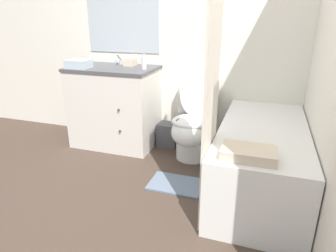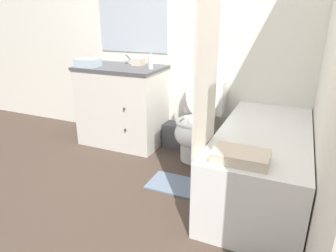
{
  "view_description": "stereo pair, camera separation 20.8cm",
  "coord_description": "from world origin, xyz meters",
  "px_view_note": "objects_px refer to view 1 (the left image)",
  "views": [
    {
      "loc": [
        0.82,
        -1.45,
        1.38
      ],
      "look_at": [
        0.09,
        0.74,
        0.52
      ],
      "focal_mm": 32.0,
      "sensor_mm": 36.0,
      "label": 1
    },
    {
      "loc": [
        1.01,
        -1.37,
        1.38
      ],
      "look_at": [
        0.09,
        0.74,
        0.52
      ],
      "focal_mm": 32.0,
      "sensor_mm": 36.0,
      "label": 2
    }
  ],
  "objects_px": {
    "vanity_cabinet": "(115,106)",
    "soap_dispenser": "(144,63)",
    "bathtub": "(260,158)",
    "wastebasket": "(168,135)",
    "sink_faucet": "(121,61)",
    "tissue_box": "(130,62)",
    "toilet": "(193,124)",
    "hand_towel_folded": "(79,64)",
    "bath_towel_folded": "(249,153)",
    "bath_mat": "(176,184)"
  },
  "relations": [
    {
      "from": "hand_towel_folded",
      "to": "bath_mat",
      "type": "height_order",
      "value": "hand_towel_folded"
    },
    {
      "from": "bath_towel_folded",
      "to": "bath_mat",
      "type": "height_order",
      "value": "bath_towel_folded"
    },
    {
      "from": "bathtub",
      "to": "hand_towel_folded",
      "type": "height_order",
      "value": "hand_towel_folded"
    },
    {
      "from": "vanity_cabinet",
      "to": "bath_mat",
      "type": "distance_m",
      "value": 1.2
    },
    {
      "from": "vanity_cabinet",
      "to": "bathtub",
      "type": "height_order",
      "value": "vanity_cabinet"
    },
    {
      "from": "wastebasket",
      "to": "bath_towel_folded",
      "type": "distance_m",
      "value": 1.56
    },
    {
      "from": "toilet",
      "to": "bath_mat",
      "type": "distance_m",
      "value": 0.69
    },
    {
      "from": "toilet",
      "to": "hand_towel_folded",
      "type": "distance_m",
      "value": 1.32
    },
    {
      "from": "bathtub",
      "to": "tissue_box",
      "type": "xyz_separation_m",
      "value": [
        -1.43,
        0.61,
        0.63
      ]
    },
    {
      "from": "bath_towel_folded",
      "to": "hand_towel_folded",
      "type": "bearing_deg",
      "value": 153.45
    },
    {
      "from": "toilet",
      "to": "bathtub",
      "type": "relative_size",
      "value": 0.57
    },
    {
      "from": "bathtub",
      "to": "tissue_box",
      "type": "distance_m",
      "value": 1.68
    },
    {
      "from": "tissue_box",
      "to": "vanity_cabinet",
      "type": "bearing_deg",
      "value": -134.2
    },
    {
      "from": "sink_faucet",
      "to": "soap_dispenser",
      "type": "bearing_deg",
      "value": -29.27
    },
    {
      "from": "sink_faucet",
      "to": "wastebasket",
      "type": "height_order",
      "value": "sink_faucet"
    },
    {
      "from": "vanity_cabinet",
      "to": "bath_mat",
      "type": "relative_size",
      "value": 1.98
    },
    {
      "from": "hand_towel_folded",
      "to": "bath_mat",
      "type": "xyz_separation_m",
      "value": [
        1.2,
        -0.49,
        -0.9
      ]
    },
    {
      "from": "tissue_box",
      "to": "toilet",
      "type": "bearing_deg",
      "value": -14.86
    },
    {
      "from": "bath_towel_folded",
      "to": "tissue_box",
      "type": "bearing_deg",
      "value": 138.44
    },
    {
      "from": "bathtub",
      "to": "hand_towel_folded",
      "type": "xyz_separation_m",
      "value": [
        -1.87,
        0.3,
        0.63
      ]
    },
    {
      "from": "sink_faucet",
      "to": "hand_towel_folded",
      "type": "xyz_separation_m",
      "value": [
        -0.3,
        -0.35,
        0.01
      ]
    },
    {
      "from": "vanity_cabinet",
      "to": "toilet",
      "type": "xyz_separation_m",
      "value": [
        0.9,
        -0.06,
        -0.09
      ]
    },
    {
      "from": "tissue_box",
      "to": "soap_dispenser",
      "type": "xyz_separation_m",
      "value": [
        0.23,
        -0.16,
        0.03
      ]
    },
    {
      "from": "soap_dispenser",
      "to": "bath_towel_folded",
      "type": "relative_size",
      "value": 0.45
    },
    {
      "from": "wastebasket",
      "to": "tissue_box",
      "type": "distance_m",
      "value": 0.89
    },
    {
      "from": "soap_dispenser",
      "to": "wastebasket",
      "type": "bearing_deg",
      "value": 33.06
    },
    {
      "from": "toilet",
      "to": "bathtub",
      "type": "distance_m",
      "value": 0.79
    },
    {
      "from": "hand_towel_folded",
      "to": "bath_mat",
      "type": "distance_m",
      "value": 1.58
    },
    {
      "from": "bath_mat",
      "to": "toilet",
      "type": "bearing_deg",
      "value": 90.76
    },
    {
      "from": "soap_dispenser",
      "to": "hand_towel_folded",
      "type": "xyz_separation_m",
      "value": [
        -0.66,
        -0.15,
        -0.02
      ]
    },
    {
      "from": "hand_towel_folded",
      "to": "bath_mat",
      "type": "bearing_deg",
      "value": -22.22
    },
    {
      "from": "bathtub",
      "to": "wastebasket",
      "type": "relative_size",
      "value": 5.75
    },
    {
      "from": "tissue_box",
      "to": "bath_towel_folded",
      "type": "bearing_deg",
      "value": -41.56
    },
    {
      "from": "vanity_cabinet",
      "to": "soap_dispenser",
      "type": "distance_m",
      "value": 0.61
    },
    {
      "from": "sink_faucet",
      "to": "tissue_box",
      "type": "relative_size",
      "value": 1.12
    },
    {
      "from": "wastebasket",
      "to": "bath_mat",
      "type": "bearing_deg",
      "value": -66.6
    },
    {
      "from": "toilet",
      "to": "soap_dispenser",
      "type": "height_order",
      "value": "soap_dispenser"
    },
    {
      "from": "sink_faucet",
      "to": "bathtub",
      "type": "bearing_deg",
      "value": -22.58
    },
    {
      "from": "bathtub",
      "to": "vanity_cabinet",
      "type": "bearing_deg",
      "value": 163.39
    },
    {
      "from": "toilet",
      "to": "hand_towel_folded",
      "type": "xyz_separation_m",
      "value": [
        -1.19,
        -0.11,
        0.55
      ]
    },
    {
      "from": "vanity_cabinet",
      "to": "wastebasket",
      "type": "distance_m",
      "value": 0.66
    },
    {
      "from": "bathtub",
      "to": "hand_towel_folded",
      "type": "relative_size",
      "value": 6.54
    },
    {
      "from": "toilet",
      "to": "bath_towel_folded",
      "type": "xyz_separation_m",
      "value": [
        0.6,
        -1.0,
        0.22
      ]
    },
    {
      "from": "vanity_cabinet",
      "to": "soap_dispenser",
      "type": "relative_size",
      "value": 5.98
    },
    {
      "from": "soap_dispenser",
      "to": "vanity_cabinet",
      "type": "bearing_deg",
      "value": 176.91
    },
    {
      "from": "vanity_cabinet",
      "to": "bathtub",
      "type": "distance_m",
      "value": 1.65
    },
    {
      "from": "bathtub",
      "to": "sink_faucet",
      "type": "bearing_deg",
      "value": 157.42
    },
    {
      "from": "bathtub",
      "to": "bath_towel_folded",
      "type": "distance_m",
      "value": 0.67
    },
    {
      "from": "vanity_cabinet",
      "to": "bath_towel_folded",
      "type": "height_order",
      "value": "vanity_cabinet"
    },
    {
      "from": "wastebasket",
      "to": "soap_dispenser",
      "type": "height_order",
      "value": "soap_dispenser"
    }
  ]
}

